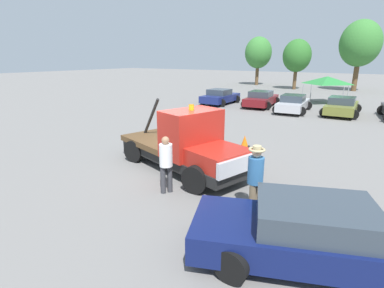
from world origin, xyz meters
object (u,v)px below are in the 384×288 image
Objects in this scene: parked_car_maroon at (261,99)px; canopy_tent_green at (327,80)px; parked_car_olive at (342,106)px; traffic_cone at (245,142)px; tree_center at (360,44)px; parked_car_navy at (220,97)px; tree_right at (297,56)px; person_near_truck at (255,175)px; person_at_hood at (166,161)px; tow_truck at (187,146)px; tree_left at (258,53)px; parked_car_silver at (293,104)px; foreground_car at (325,236)px.

parked_car_maroon is 6.75m from canopy_tent_green.
parked_car_olive is 8.14× the size of traffic_cone.
traffic_cone is at bearing -92.86° from tree_center.
tree_right reaches higher than parked_car_navy.
person_near_truck is 2.78m from person_at_hood.
tree_center is (5.22, 18.11, 4.97)m from parked_car_maroon.
person_at_hood is at bearing -58.37° from tow_truck.
tow_truck is at bearing -72.28° from tree_left.
canopy_tent_green reaches higher than person_near_truck.
person_near_truck is 0.40× the size of parked_car_maroon.
parked_car_silver is at bearing -94.81° from parked_car_navy.
person_at_hood is 0.29× the size of tree_right.
tree_right is at bearing 23.42° from parked_car_olive.
parked_car_navy is at bearing 80.41° from parked_car_silver.
parked_car_maroon and parked_car_silver have the same top height.
canopy_tent_green is at bearing -49.69° from tree_left.
traffic_cone is (-4.69, 6.85, -0.40)m from foreground_car.
parked_car_navy is at bearing 146.09° from person_at_hood.
canopy_tent_green is 0.53× the size of tree_right.
foreground_car is 42.00m from tree_left.
traffic_cone is at bearing 165.40° from parked_car_olive.
tree_right is at bearing 107.55° from person_near_truck.
parked_car_silver is at bearing -100.74° from canopy_tent_green.
parked_car_silver is 8.44× the size of traffic_cone.
parked_car_maroon is (-8.42, 18.73, -0.00)m from foreground_car.
foreground_car is 18.36m from parked_car_silver.
tree_center reaches higher than traffic_cone.
parked_car_olive is (3.29, 0.65, 0.00)m from parked_car_silver.
parked_car_silver is 6.54m from canopy_tent_green.
person_at_hood is at bearing 147.33° from foreground_car.
traffic_cone is (11.88, -31.53, -4.43)m from tree_left.
tree_left is (-12.35, 14.56, 2.61)m from canopy_tent_green.
person_near_truck is 1.06× the size of person_at_hood.
parked_car_navy is at bearing 124.87° from person_near_truck.
parked_car_navy is 1.28× the size of canopy_tent_green.
traffic_cone is (7.33, -11.26, -0.39)m from parked_car_navy.
parked_car_silver is (-0.22, 14.78, -0.32)m from tow_truck.
parked_car_silver is at bearing 93.82° from traffic_cone.
tree_right is (2.02, 16.81, 3.58)m from parked_car_navy.
traffic_cone is (5.31, -28.07, -3.98)m from tree_right.
foreground_car is 20.53m from parked_car_maroon.
tow_truck reaches higher than parked_car_maroon.
canopy_tent_green is at bearing 18.66° from parked_car_olive.
tree_right is at bearing 115.46° from tow_truck.
canopy_tent_green is at bearing 104.31° from tow_truck.
parked_car_olive is at bearing 114.47° from person_at_hood.
foreground_car is 2.97× the size of person_near_truck.
parked_car_navy is 0.61× the size of tree_left.
parked_car_maroon is at bearing 107.40° from traffic_cone.
tree_left is at bearing 173.41° from tree_center.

